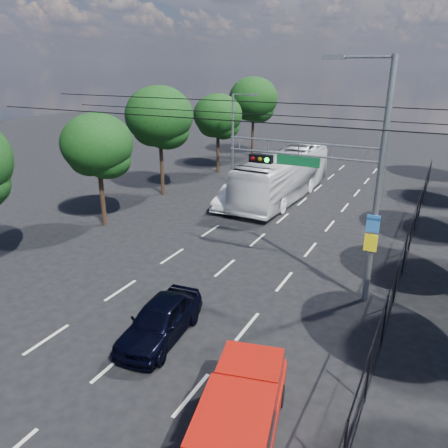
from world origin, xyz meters
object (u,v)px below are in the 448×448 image
Objects in this scene: red_pickup at (242,412)px; signal_mast at (347,173)px; white_van at (234,197)px; white_bus at (283,176)px; navy_hatchback at (160,320)px.

signal_mast is at bearing 88.27° from red_pickup.
signal_mast is 2.09× the size of white_van.
signal_mast is 14.37m from white_bus.
red_pickup is at bearing -91.73° from signal_mast.
signal_mast is 2.25× the size of navy_hatchback.
white_bus is 2.65× the size of white_van.
white_bus is (-2.11, 18.17, 0.96)m from navy_hatchback.
signal_mast reaches higher than white_van.
white_bus reaches higher than navy_hatchback.
red_pickup is at bearing -38.04° from navy_hatchback.
signal_mast is at bearing -48.71° from white_van.
navy_hatchback is 0.35× the size of white_bus.
red_pickup is 1.11× the size of white_van.
white_van is at bearing 100.22° from navy_hatchback.
navy_hatchback is at bearing 147.99° from red_pickup.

